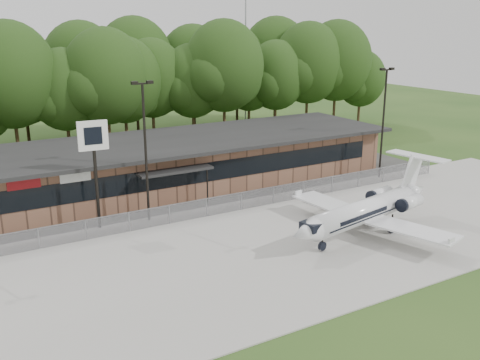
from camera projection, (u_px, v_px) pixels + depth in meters
ground at (352, 300)px, 28.18m from camera, size 160.00×160.00×0.00m
apron at (269, 246)px, 34.81m from camera, size 64.00×18.00×0.08m
parking_lot at (193, 199)px, 44.35m from camera, size 50.00×9.00×0.06m
terminal at (171, 162)px, 47.43m from camera, size 41.00×11.65×4.30m
fence at (218, 206)px, 40.41m from camera, size 46.00×0.04×1.52m
treeline at (107, 83)px, 60.93m from camera, size 72.00×12.00×15.00m
radio_mast at (246, 35)px, 75.12m from camera, size 0.20×0.20×25.00m
light_pole_mid at (145, 142)px, 37.78m from camera, size 1.55×0.30×10.23m
light_pole_right at (384, 115)px, 48.88m from camera, size 1.55×0.30×10.23m
business_jet at (368, 210)px, 36.52m from camera, size 14.27×12.81×4.81m
pole_sign at (94, 147)px, 36.32m from camera, size 2.04×0.39×7.74m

